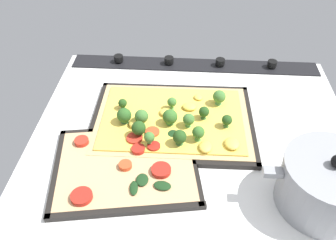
# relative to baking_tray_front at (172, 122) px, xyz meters

# --- Properties ---
(ground_plane) EXTENTS (0.78, 0.72, 0.03)m
(ground_plane) POSITION_rel_baking_tray_front_xyz_m (-0.05, 0.06, -0.02)
(ground_plane) COLOR white
(stove_control_panel) EXTENTS (0.75, 0.07, 0.03)m
(stove_control_panel) POSITION_rel_baking_tray_front_xyz_m (-0.05, -0.27, 0.00)
(stove_control_panel) COLOR black
(stove_control_panel) RESTS_ON ground_plane
(baking_tray_front) EXTENTS (0.41, 0.30, 0.01)m
(baking_tray_front) POSITION_rel_baking_tray_front_xyz_m (0.00, 0.00, 0.00)
(baking_tray_front) COLOR black
(baking_tray_front) RESTS_ON ground_plane
(broccoli_pizza) EXTENTS (0.38, 0.27, 0.05)m
(broccoli_pizza) POSITION_rel_baking_tray_front_xyz_m (0.00, 0.01, 0.01)
(broccoli_pizza) COLOR tan
(broccoli_pizza) RESTS_ON baking_tray_front
(baking_tray_back) EXTENTS (0.35, 0.29, 0.01)m
(baking_tray_back) POSITION_rel_baking_tray_front_xyz_m (0.09, 0.16, 0.00)
(baking_tray_back) COLOR black
(baking_tray_back) RESTS_ON ground_plane
(veggie_pizza_back) EXTENTS (0.32, 0.26, 0.02)m
(veggie_pizza_back) POSITION_rel_baking_tray_front_xyz_m (0.09, 0.15, 0.01)
(veggie_pizza_back) COLOR tan
(veggie_pizza_back) RESTS_ON baking_tray_back
(cooking_pot) EXTENTS (0.25, 0.18, 0.13)m
(cooking_pot) POSITION_rel_baking_tray_front_xyz_m (-0.31, 0.22, 0.05)
(cooking_pot) COLOR gray
(cooking_pot) RESTS_ON ground_plane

